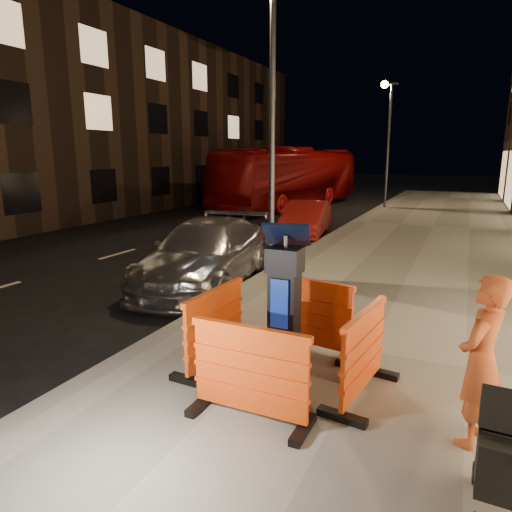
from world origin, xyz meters
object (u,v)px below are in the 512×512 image
at_px(man, 481,362).
at_px(car_silver, 207,284).
at_px(parking_kiosk, 284,308).
at_px(barrier_kerbside, 215,327).
at_px(barrier_bldgside, 363,354).
at_px(stroller, 508,460).
at_px(car_red, 306,236).
at_px(barrier_back, 309,315).
at_px(bus_doubledecker, 290,207).
at_px(barrier_front, 250,374).

bearing_deg(man, car_silver, -104.53).
bearing_deg(car_silver, parking_kiosk, -57.79).
distance_m(barrier_kerbside, barrier_bldgside, 1.90).
bearing_deg(barrier_kerbside, stroller, -108.47).
xyz_separation_m(parking_kiosk, man, (2.10, -0.40, -0.09)).
bearing_deg(barrier_bldgside, car_red, 29.14).
relative_size(barrier_back, man, 0.79).
xyz_separation_m(barrier_back, car_silver, (-3.26, 2.69, -0.66)).
bearing_deg(man, parking_kiosk, -78.26).
bearing_deg(barrier_bldgside, barrier_back, 52.32).
relative_size(barrier_back, bus_doubledecker, 0.12).
bearing_deg(barrier_kerbside, car_red, 15.59).
bearing_deg(barrier_front, stroller, -8.30).
relative_size(barrier_back, stroller, 1.41).
bearing_deg(barrier_front, car_silver, 125.69).
bearing_deg(parking_kiosk, bus_doubledecker, 115.65).
distance_m(car_silver, bus_doubledecker, 15.31).
xyz_separation_m(barrier_back, barrier_bldgside, (0.95, -0.95, 0.00)).
distance_m(barrier_back, man, 2.51).
bearing_deg(stroller, barrier_kerbside, 160.70).
bearing_deg(man, bus_doubledecker, -132.16).
distance_m(barrier_front, bus_doubledecker, 20.66).
distance_m(barrier_back, car_red, 9.99).
height_order(barrier_back, man, man).
relative_size(bus_doubledecker, stroller, 12.21).
distance_m(parking_kiosk, man, 2.14).
bearing_deg(parking_kiosk, man, -5.44).
xyz_separation_m(barrier_front, barrier_back, (0.00, 1.90, 0.00)).
bearing_deg(man, barrier_kerbside, -74.95).
bearing_deg(car_red, car_silver, -99.36).
height_order(parking_kiosk, barrier_front, parking_kiosk).
xyz_separation_m(barrier_front, car_silver, (-3.26, 4.59, -0.66)).
distance_m(car_silver, car_red, 6.74).
xyz_separation_m(barrier_front, car_red, (-3.21, 11.34, -0.66)).
bearing_deg(stroller, barrier_back, 138.12).
height_order(parking_kiosk, barrier_kerbside, parking_kiosk).
height_order(barrier_bldgside, bus_doubledecker, bus_doubledecker).
bearing_deg(barrier_bldgside, barrier_front, 142.32).
bearing_deg(barrier_kerbside, barrier_front, -131.68).
bearing_deg(car_red, parking_kiosk, -81.75).
height_order(barrier_front, stroller, barrier_front).
distance_m(bus_doubledecker, stroller, 21.84).
relative_size(parking_kiosk, barrier_front, 1.40).
bearing_deg(parking_kiosk, stroller, -24.15).
distance_m(bus_doubledecker, man, 20.96).
height_order(barrier_front, man, man).
xyz_separation_m(parking_kiosk, stroller, (2.30, -1.30, -0.45)).
distance_m(barrier_bldgside, man, 1.26).
distance_m(parking_kiosk, barrier_back, 1.03).
bearing_deg(bus_doubledecker, car_silver, -67.21).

